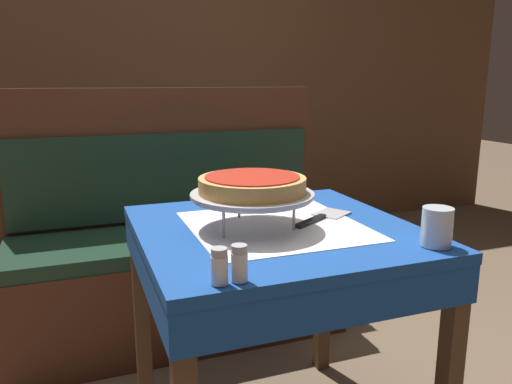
# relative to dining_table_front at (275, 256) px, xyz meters

# --- Properties ---
(dining_table_front) EXTENTS (0.78, 0.78, 0.74)m
(dining_table_front) POSITION_rel_dining_table_front_xyz_m (0.00, 0.00, 0.00)
(dining_table_front) COLOR #194799
(dining_table_front) RESTS_ON ground_plane
(dining_table_rear) EXTENTS (0.78, 0.78, 0.73)m
(dining_table_rear) POSITION_rel_dining_table_front_xyz_m (0.31, 1.73, -0.02)
(dining_table_rear) COLOR beige
(dining_table_rear) RESTS_ON ground_plane
(booth_bench) EXTENTS (1.46, 0.51, 1.12)m
(booth_bench) POSITION_rel_dining_table_front_xyz_m (-0.13, 0.86, -0.32)
(booth_bench) COLOR #4C2819
(booth_bench) RESTS_ON ground_plane
(back_wall_panel) EXTENTS (6.00, 0.04, 2.40)m
(back_wall_panel) POSITION_rel_dining_table_front_xyz_m (0.00, 2.31, 0.55)
(back_wall_panel) COLOR brown
(back_wall_panel) RESTS_ON ground_plane
(pizza_pan_stand) EXTENTS (0.35, 0.35, 0.10)m
(pizza_pan_stand) POSITION_rel_dining_table_front_xyz_m (-0.07, -0.00, 0.19)
(pizza_pan_stand) COLOR #ADADB2
(pizza_pan_stand) RESTS_ON dining_table_front
(deep_dish_pizza) EXTENTS (0.30, 0.30, 0.05)m
(deep_dish_pizza) POSITION_rel_dining_table_front_xyz_m (-0.07, -0.00, 0.22)
(deep_dish_pizza) COLOR tan
(deep_dish_pizza) RESTS_ON pizza_pan_stand
(pizza_server) EXTENTS (0.24, 0.18, 0.01)m
(pizza_server) POSITION_rel_dining_table_front_xyz_m (0.16, 0.02, 0.10)
(pizza_server) COLOR #BCBCC1
(pizza_server) RESTS_ON dining_table_front
(water_glass_near) EXTENTS (0.08, 0.08, 0.10)m
(water_glass_near) POSITION_rel_dining_table_front_xyz_m (0.31, -0.31, 0.14)
(water_glass_near) COLOR silver
(water_glass_near) RESTS_ON dining_table_front
(salt_shaker) EXTENTS (0.04, 0.04, 0.08)m
(salt_shaker) POSITION_rel_dining_table_front_xyz_m (-0.27, -0.35, 0.13)
(salt_shaker) COLOR silver
(salt_shaker) RESTS_ON dining_table_front
(pepper_shaker) EXTENTS (0.04, 0.04, 0.08)m
(pepper_shaker) POSITION_rel_dining_table_front_xyz_m (-0.23, -0.35, 0.13)
(pepper_shaker) COLOR silver
(pepper_shaker) RESTS_ON dining_table_front
(condiment_caddy) EXTENTS (0.13, 0.13, 0.15)m
(condiment_caddy) POSITION_rel_dining_table_front_xyz_m (0.33, 1.63, 0.12)
(condiment_caddy) COLOR black
(condiment_caddy) RESTS_ON dining_table_rear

